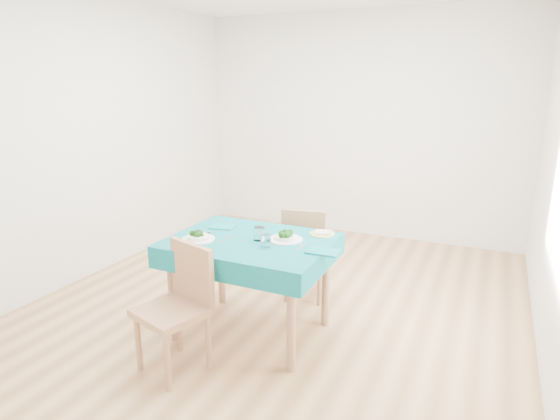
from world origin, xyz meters
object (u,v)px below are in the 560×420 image
at_px(chair_far, 307,248).
at_px(bowl_far, 285,235).
at_px(side_plate, 322,234).
at_px(table, 251,287).
at_px(bowl_near, 198,235).
at_px(chair_near, 171,300).

height_order(chair_far, bowl_far, chair_far).
relative_size(bowl_far, side_plate, 1.30).
bearing_deg(chair_far, side_plate, 113.83).
bearing_deg(chair_far, table, 68.50).
bearing_deg(bowl_near, side_plate, 32.96).
xyz_separation_m(table, bowl_near, (-0.34, -0.17, 0.42)).
xyz_separation_m(bowl_near, side_plate, (0.78, 0.51, -0.03)).
xyz_separation_m(bowl_near, bowl_far, (0.58, 0.26, 0.00)).
height_order(table, chair_near, chair_near).
height_order(chair_near, chair_far, chair_near).
xyz_separation_m(chair_far, bowl_near, (-0.49, -0.93, 0.33)).
bearing_deg(bowl_far, chair_near, -123.29).
height_order(table, chair_far, chair_far).
relative_size(chair_near, side_plate, 5.27).
bearing_deg(side_plate, bowl_near, -147.04).
bearing_deg(chair_near, bowl_far, 73.64).
distance_m(table, bowl_far, 0.49).
relative_size(chair_near, chair_far, 1.10).
bearing_deg(bowl_far, bowl_near, -155.80).
bearing_deg(chair_near, bowl_near, 118.52).
distance_m(chair_far, side_plate, 0.60).
bearing_deg(chair_near, table, 86.54).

